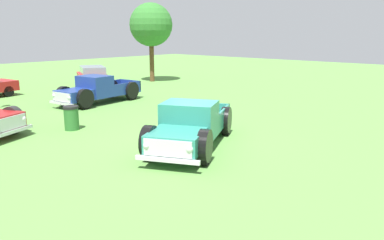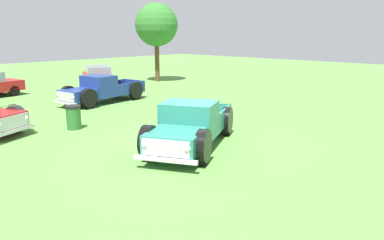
{
  "view_description": "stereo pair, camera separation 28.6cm",
  "coord_description": "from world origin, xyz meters",
  "px_view_note": "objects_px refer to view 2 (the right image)",
  "views": [
    {
      "loc": [
        -9.1,
        -8.4,
        3.74
      ],
      "look_at": [
        -0.01,
        -0.24,
        0.9
      ],
      "focal_mm": 35.15,
      "sensor_mm": 36.0,
      "label": 1
    },
    {
      "loc": [
        -8.91,
        -8.61,
        3.74
      ],
      "look_at": [
        -0.01,
        -0.24,
        0.9
      ],
      "focal_mm": 35.15,
      "sensor_mm": 36.0,
      "label": 2
    }
  ],
  "objects_px": {
    "trash_can": "(74,117)",
    "sedan_distant_b": "(98,76)",
    "pickup_truck_behind_left": "(98,90)",
    "oak_tree_west": "(156,25)",
    "pickup_truck_foreground": "(189,127)"
  },
  "relations": [
    {
      "from": "sedan_distant_b",
      "to": "trash_can",
      "type": "relative_size",
      "value": 5.02
    },
    {
      "from": "trash_can",
      "to": "oak_tree_west",
      "type": "height_order",
      "value": "oak_tree_west"
    },
    {
      "from": "sedan_distant_b",
      "to": "oak_tree_west",
      "type": "xyz_separation_m",
      "value": [
        5.06,
        -0.56,
        3.54
      ]
    },
    {
      "from": "pickup_truck_foreground",
      "to": "trash_can",
      "type": "distance_m",
      "value": 5.31
    },
    {
      "from": "trash_can",
      "to": "sedan_distant_b",
      "type": "bearing_deg",
      "value": 52.37
    },
    {
      "from": "sedan_distant_b",
      "to": "pickup_truck_behind_left",
      "type": "bearing_deg",
      "value": -122.98
    },
    {
      "from": "sedan_distant_b",
      "to": "oak_tree_west",
      "type": "relative_size",
      "value": 0.8
    },
    {
      "from": "pickup_truck_behind_left",
      "to": "sedan_distant_b",
      "type": "bearing_deg",
      "value": 57.02
    },
    {
      "from": "sedan_distant_b",
      "to": "trash_can",
      "type": "height_order",
      "value": "sedan_distant_b"
    },
    {
      "from": "pickup_truck_behind_left",
      "to": "trash_can",
      "type": "xyz_separation_m",
      "value": [
        -3.81,
        -4.09,
        -0.24
      ]
    },
    {
      "from": "trash_can",
      "to": "pickup_truck_foreground",
      "type": "bearing_deg",
      "value": -76.78
    },
    {
      "from": "oak_tree_west",
      "to": "pickup_truck_behind_left",
      "type": "bearing_deg",
      "value": -150.47
    },
    {
      "from": "pickup_truck_foreground",
      "to": "trash_can",
      "type": "bearing_deg",
      "value": 103.22
    },
    {
      "from": "sedan_distant_b",
      "to": "trash_can",
      "type": "bearing_deg",
      "value": -127.63
    },
    {
      "from": "sedan_distant_b",
      "to": "oak_tree_west",
      "type": "height_order",
      "value": "oak_tree_west"
    }
  ]
}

